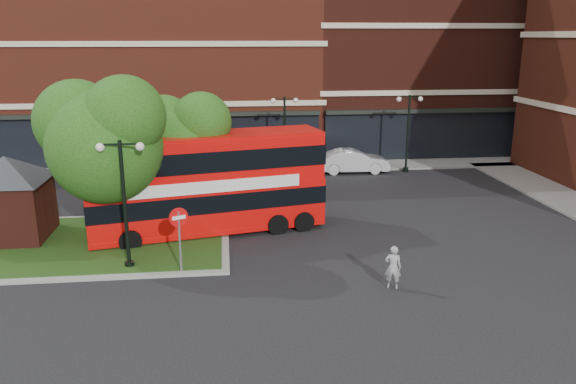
{
  "coord_description": "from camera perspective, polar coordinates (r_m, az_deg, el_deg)",
  "views": [
    {
      "loc": [
        -1.71,
        -20.26,
        8.61
      ],
      "look_at": [
        0.95,
        3.31,
        2.0
      ],
      "focal_mm": 35.0,
      "sensor_mm": 36.0,
      "label": 1
    }
  ],
  "objects": [
    {
      "name": "tree_island_east",
      "position": [
        25.77,
        -10.56,
        5.55
      ],
      "size": [
        4.46,
        3.9,
        6.29
      ],
      "color": "#2D2116",
      "rests_on": "ground"
    },
    {
      "name": "car_silver",
      "position": [
        37.17,
        -9.41,
        3.08
      ],
      "size": [
        4.31,
        2.13,
        1.41
      ],
      "primitive_type": "imported",
      "rotation": [
        0.0,
        0.0,
        1.69
      ],
      "color": "#AAADB1",
      "rests_on": "ground"
    },
    {
      "name": "tree_island_west",
      "position": [
        23.66,
        -18.36,
        5.5
      ],
      "size": [
        5.4,
        4.71,
        7.21
      ],
      "color": "#2D2116",
      "rests_on": "ground"
    },
    {
      "name": "woman",
      "position": [
        20.17,
        10.62,
        -7.52
      ],
      "size": [
        0.67,
        0.55,
        1.59
      ],
      "primitive_type": "imported",
      "rotation": [
        0.0,
        0.0,
        2.8
      ],
      "color": "gray",
      "rests_on": "ground"
    },
    {
      "name": "traffic_island",
      "position": [
        25.57,
        -20.36,
        -4.97
      ],
      "size": [
        12.6,
        7.6,
        0.15
      ],
      "color": "gray",
      "rests_on": "ground"
    },
    {
      "name": "lamp_island",
      "position": [
        21.6,
        -16.3,
        -0.6
      ],
      "size": [
        1.72,
        0.36,
        5.0
      ],
      "color": "black",
      "rests_on": "ground"
    },
    {
      "name": "terrace_far_right",
      "position": [
        46.97,
        13.53,
        14.41
      ],
      "size": [
        18.0,
        12.0,
        16.0
      ],
      "primitive_type": "cube",
      "color": "#471911",
      "rests_on": "ground"
    },
    {
      "name": "ground",
      "position": [
        22.08,
        -1.5,
        -7.38
      ],
      "size": [
        120.0,
        120.0,
        0.0
      ],
      "primitive_type": "plane",
      "color": "black",
      "rests_on": "ground"
    },
    {
      "name": "pavement_far",
      "position": [
        37.78,
        -3.69,
        2.46
      ],
      "size": [
        44.0,
        3.0,
        0.12
      ],
      "primitive_type": "cube",
      "color": "slate",
      "rests_on": "ground"
    },
    {
      "name": "bus",
      "position": [
        25.06,
        -8.21,
        1.52
      ],
      "size": [
        10.63,
        4.52,
        3.96
      ],
      "rotation": [
        0.0,
        0.0,
        0.22
      ],
      "color": "red",
      "rests_on": "ground"
    },
    {
      "name": "kiosk",
      "position": [
        26.73,
        -26.56,
        0.27
      ],
      "size": [
        6.51,
        6.51,
        3.6
      ],
      "color": "#471911",
      "rests_on": "traffic_island"
    },
    {
      "name": "lamp_far_left",
      "position": [
        35.44,
        -0.35,
        6.18
      ],
      "size": [
        1.72,
        0.36,
        5.0
      ],
      "color": "black",
      "rests_on": "ground"
    },
    {
      "name": "no_entry_sign",
      "position": [
        20.96,
        -11.01,
        -3.54
      ],
      "size": [
        0.67,
        0.35,
        2.59
      ],
      "rotation": [
        0.0,
        0.0,
        0.43
      ],
      "color": "slate",
      "rests_on": "ground"
    },
    {
      "name": "lamp_far_right",
      "position": [
        37.14,
        12.09,
        6.27
      ],
      "size": [
        1.72,
        0.36,
        5.0
      ],
      "color": "black",
      "rests_on": "ground"
    },
    {
      "name": "car_white",
      "position": [
        36.78,
        6.62,
        3.14
      ],
      "size": [
        4.63,
        1.71,
        1.52
      ],
      "primitive_type": "imported",
      "rotation": [
        0.0,
        0.0,
        1.55
      ],
      "color": "silver",
      "rests_on": "ground"
    },
    {
      "name": "terrace_far_left",
      "position": [
        44.74,
        -14.92,
        13.0
      ],
      "size": [
        26.0,
        12.0,
        14.0
      ],
      "primitive_type": "cube",
      "color": "maroon",
      "rests_on": "ground"
    }
  ]
}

